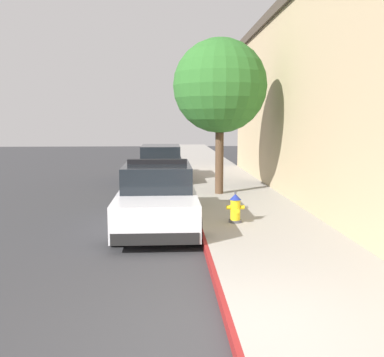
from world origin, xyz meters
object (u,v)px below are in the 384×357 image
police_cruiser (158,197)px  street_tree (220,86)px  fire_hydrant (235,208)px  parked_car_silver_ahead (161,164)px

police_cruiser → street_tree: size_ratio=0.94×
police_cruiser → fire_hydrant: (1.90, -0.46, -0.23)m
fire_hydrant → parked_car_silver_ahead: bearing=102.7°
police_cruiser → parked_car_silver_ahead: size_ratio=1.00×
parked_car_silver_ahead → fire_hydrant: size_ratio=6.37×
street_tree → parked_car_silver_ahead: bearing=115.5°
street_tree → police_cruiser: bearing=-117.9°
parked_car_silver_ahead → street_tree: street_tree is taller
police_cruiser → parked_car_silver_ahead: (-0.03, 8.08, -0.00)m
fire_hydrant → street_tree: (0.11, 4.25, 3.24)m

